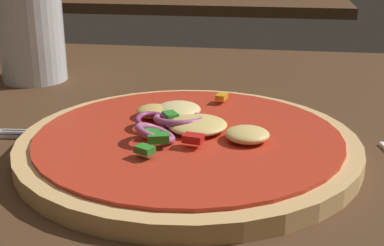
{
  "coord_description": "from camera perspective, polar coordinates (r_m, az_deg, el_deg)",
  "views": [
    {
      "loc": [
        0.12,
        -0.41,
        0.2
      ],
      "look_at": [
        0.06,
        0.01,
        0.05
      ],
      "focal_mm": 49.6,
      "sensor_mm": 36.0,
      "label": 1
    }
  ],
  "objects": [
    {
      "name": "beer_glass",
      "position": [
        0.69,
        -16.91,
        9.08
      ],
      "size": [
        0.08,
        0.08,
        0.13
      ],
      "color": "silver",
      "rests_on": "dining_table"
    },
    {
      "name": "dining_table",
      "position": [
        0.47,
        -6.98,
        -3.98
      ],
      "size": [
        1.28,
        0.85,
        0.03
      ],
      "color": "#4C301C",
      "rests_on": "ground"
    },
    {
      "name": "pizza",
      "position": [
        0.44,
        -0.41,
        -2.1
      ],
      "size": [
        0.28,
        0.28,
        0.03
      ],
      "color": "tan",
      "rests_on": "dining_table"
    }
  ]
}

